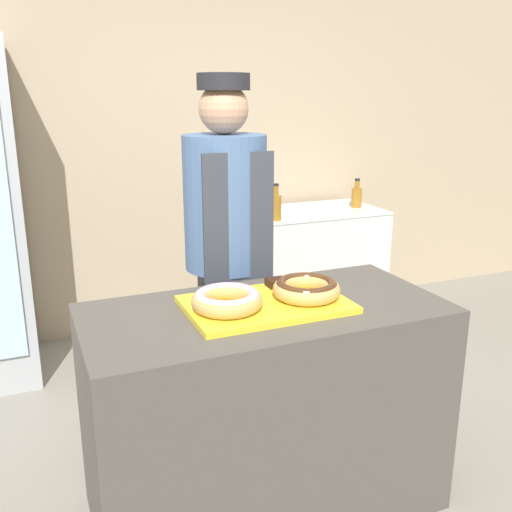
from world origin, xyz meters
name	(u,v)px	position (x,y,z in m)	size (l,w,h in m)	color
ground_plane	(265,501)	(0.00, 0.00, 0.00)	(14.00, 14.00, 0.00)	gray
wall_back	(144,143)	(0.00, 2.13, 1.35)	(8.00, 0.06, 2.70)	tan
display_counter	(265,409)	(0.00, 0.00, 0.44)	(1.40, 0.67, 0.89)	#4C4742
serving_tray	(266,304)	(0.00, 0.00, 0.90)	(0.62, 0.41, 0.02)	yellow
donut_light_glaze	(227,299)	(-0.17, -0.02, 0.95)	(0.27, 0.27, 0.07)	tan
donut_chocolate_glaze	(306,288)	(0.17, -0.02, 0.95)	(0.27, 0.27, 0.07)	tan
brownie_back_left	(226,290)	(-0.11, 0.15, 0.93)	(0.08, 0.08, 0.03)	black
brownie_back_right	(276,283)	(0.11, 0.15, 0.93)	(0.08, 0.08, 0.03)	black
baker_person	(226,252)	(0.07, 0.65, 0.93)	(0.40, 0.40, 1.77)	#4C4C51
chest_freezer	(307,266)	(1.10, 1.73, 0.44)	(1.05, 0.60, 0.87)	silver
bottle_amber	(357,196)	(1.48, 1.70, 0.95)	(0.08, 0.08, 0.21)	#99661E
bottle_green	(249,196)	(0.69, 1.87, 0.97)	(0.07, 0.07, 0.28)	#2D8C38
bottle_amber_b	(276,206)	(0.73, 1.51, 0.96)	(0.08, 0.08, 0.25)	#99661E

